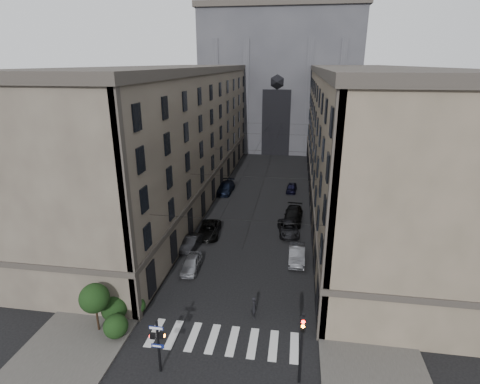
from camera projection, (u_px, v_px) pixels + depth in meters
The scene contains 19 objects.
sidewalk_left at pixel (196, 194), 58.04m from camera, with size 7.00×80.00×0.15m, color #383533.
sidewalk_right at pixel (334, 201), 55.01m from camera, with size 7.00×80.00×0.15m, color #383533.
zebra_crossing at pixel (223, 340), 27.62m from camera, with size 11.00×3.20×0.01m, color beige.
building_left at pixel (174, 134), 55.42m from camera, with size 13.60×60.60×18.85m.
building_right at pixel (361, 139), 51.54m from camera, with size 13.60×60.60×18.85m.
gothic_tower at pixel (280, 69), 87.06m from camera, with size 35.00×23.00×58.00m.
pedestrian_signal_left at pixel (158, 342), 24.10m from camera, with size 1.02×0.38×4.00m.
traffic_light_right at pixel (302, 341), 22.85m from camera, with size 0.34×0.50×5.20m.
shrub_cluster at pixel (109, 308), 28.29m from camera, with size 3.90×4.40×3.90m.
tram_wires at pixel (264, 151), 53.83m from camera, with size 14.00×60.00×0.43m.
car_left_near at pixel (191, 263), 36.72m from camera, with size 1.65×4.09×1.39m, color gray.
car_left_midnear at pixel (191, 243), 40.87m from camera, with size 1.47×4.22×1.39m, color black.
car_left_midfar at pixel (209, 230), 44.08m from camera, with size 2.39×5.18×1.44m, color black.
car_left_far at pixel (225, 188), 58.52m from camera, with size 2.23×5.48×1.59m, color black.
car_right_near at pixel (297, 254), 38.33m from camera, with size 1.60×4.60×1.52m, color slate.
car_right_midnear at pixel (288, 228), 44.44m from camera, with size 2.30×4.98×1.38m, color black.
car_right_midfar at pixel (293, 215), 47.93m from camera, with size 2.29×5.64×1.64m, color black.
car_right_far at pixel (292, 188), 58.97m from camera, with size 1.53×3.80×1.29m, color black.
pedestrian at pixel (254, 307), 29.83m from camera, with size 0.67×0.44×1.85m, color black.
Camera 1 is at (4.71, -17.03, 19.40)m, focal length 28.00 mm.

